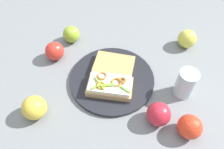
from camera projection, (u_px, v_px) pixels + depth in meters
The scene contains 11 objects.
ground_plane at pixel (112, 80), 0.82m from camera, with size 2.00×2.00×0.00m, color slate.
plate at pixel (112, 79), 0.81m from camera, with size 0.31×0.31×0.01m, color black.
sandwich at pixel (110, 86), 0.76m from camera, with size 0.16×0.18×0.05m.
bread_slice_side at pixel (114, 65), 0.83m from camera, with size 0.15×0.10×0.03m, color tan.
apple_0 at pixel (190, 127), 0.66m from camera, with size 0.08×0.08×0.08m, color red.
apple_1 at pixel (34, 108), 0.70m from camera, with size 0.08×0.08×0.08m, color gold.
apple_2 at pixel (71, 34), 0.92m from camera, with size 0.07×0.07×0.07m, color #88AC2C.
apple_3 at pixel (159, 114), 0.69m from camera, with size 0.08×0.08×0.08m, color red.
apple_4 at pixel (55, 51), 0.86m from camera, with size 0.07×0.07×0.07m, color red.
apple_5 at pixel (187, 39), 0.90m from camera, with size 0.08×0.08×0.08m, color gold.
drinking_glass at pixel (186, 84), 0.74m from camera, with size 0.07×0.07×0.11m, color silver.
Camera 1 is at (-0.45, 0.19, 0.66)m, focal length 35.09 mm.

